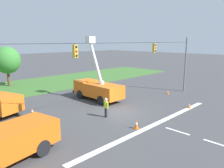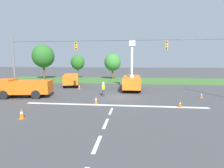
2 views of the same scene
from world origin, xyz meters
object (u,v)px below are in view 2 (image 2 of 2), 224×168
object	(u,v)px
traffic_cone_foreground_right	(22,114)
traffic_cone_lane_edge_b	(201,95)
traffic_cone_lane_edge_a	(96,100)
traffic_cone_near_bucket	(180,104)
tree_far_west	(43,56)
utility_truck_bucket_lift	(132,81)
utility_truck_support_near	(24,87)
utility_truck_support_far	(71,79)
tree_centre	(113,62)
road_worker	(103,88)
traffic_cone_mid_left	(79,87)
tree_west	(78,62)

from	to	relation	value
traffic_cone_foreground_right	traffic_cone_lane_edge_b	world-z (taller)	traffic_cone_foreground_right
traffic_cone_lane_edge_a	traffic_cone_near_bucket	bearing A→B (deg)	-3.41
tree_far_west	utility_truck_bucket_lift	world-z (taller)	tree_far_west
utility_truck_support_near	utility_truck_support_far	distance (m)	9.87
traffic_cone_near_bucket	traffic_cone_lane_edge_a	xyz separation A→B (m)	(-8.05, 0.48, 0.08)
tree_centre	utility_truck_support_far	xyz separation A→B (m)	(-5.84, -11.87, -2.78)
road_worker	traffic_cone_foreground_right	bearing A→B (deg)	-117.64
traffic_cone_lane_edge_a	utility_truck_support_near	bearing A→B (deg)	166.61
traffic_cone_lane_edge_a	tree_far_west	bearing A→B (deg)	127.73
tree_far_west	road_worker	xyz separation A→B (m)	(16.87, -17.98, -4.37)
utility_truck_support_far	traffic_cone_lane_edge_a	distance (m)	13.58
tree_far_west	traffic_cone_near_bucket	bearing A→B (deg)	-41.72
traffic_cone_mid_left	tree_far_west	bearing A→B (deg)	133.72
road_worker	utility_truck_support_near	bearing A→B (deg)	-171.14
utility_truck_support_far	road_worker	distance (m)	10.67
tree_west	traffic_cone_foreground_right	distance (m)	31.09
utility_truck_bucket_lift	traffic_cone_lane_edge_a	bearing A→B (deg)	-112.39
traffic_cone_lane_edge_a	traffic_cone_foreground_right	bearing A→B (deg)	-130.44
tree_centre	road_worker	distance (m)	20.25
tree_far_west	road_worker	distance (m)	25.04
tree_west	tree_far_west	bearing A→B (deg)	-152.92
utility_truck_support_near	tree_far_west	bearing A→B (deg)	111.33
traffic_cone_near_bucket	traffic_cone_foreground_right	bearing A→B (deg)	-159.07
road_worker	traffic_cone_foreground_right	size ratio (longest dim) A/B	2.16
tree_centre	utility_truck_support_far	world-z (taller)	tree_centre
utility_truck_bucket_lift	traffic_cone_near_bucket	size ratio (longest dim) A/B	12.14
utility_truck_support_far	traffic_cone_mid_left	world-z (taller)	utility_truck_support_far
road_worker	traffic_cone_near_bucket	size ratio (longest dim) A/B	2.95
utility_truck_support_near	utility_truck_support_far	bearing A→B (deg)	76.07
utility_truck_support_far	traffic_cone_near_bucket	bearing A→B (deg)	-39.57
tree_centre	traffic_cone_foreground_right	size ratio (longest dim) A/B	7.30
traffic_cone_lane_edge_b	road_worker	bearing A→B (deg)	-177.16
traffic_cone_lane_edge_a	traffic_cone_lane_edge_b	world-z (taller)	traffic_cone_lane_edge_a
tree_centre	traffic_cone_foreground_right	distance (m)	29.34
tree_west	traffic_cone_lane_edge_a	world-z (taller)	tree_west
utility_truck_support_near	traffic_cone_near_bucket	bearing A→B (deg)	-8.78
tree_west	traffic_cone_lane_edge_b	xyz separation A→B (m)	(21.42, -20.97, -3.67)
road_worker	traffic_cone_mid_left	world-z (taller)	road_worker
utility_truck_support_far	traffic_cone_mid_left	bearing A→B (deg)	-52.13
tree_far_west	traffic_cone_near_bucket	world-z (taller)	tree_far_west
traffic_cone_mid_left	traffic_cone_lane_edge_b	distance (m)	16.69
utility_truck_bucket_lift	traffic_cone_mid_left	xyz separation A→B (m)	(-7.94, 0.08, -1.00)
traffic_cone_near_bucket	utility_truck_bucket_lift	bearing A→B (deg)	116.27
utility_truck_support_near	traffic_cone_lane_edge_a	xyz separation A→B (m)	(9.13, -2.17, -0.86)
traffic_cone_near_bucket	utility_truck_support_far	bearing A→B (deg)	140.43
tree_far_west	utility_truck_support_near	world-z (taller)	tree_far_west
tree_west	traffic_cone_foreground_right	bearing A→B (deg)	-80.24
tree_centre	traffic_cone_near_bucket	xyz separation A→B (m)	(8.96, -24.10, -3.68)
tree_centre	traffic_cone_near_bucket	size ratio (longest dim) A/B	9.98
traffic_cone_mid_left	utility_truck_support_far	bearing A→B (deg)	127.87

